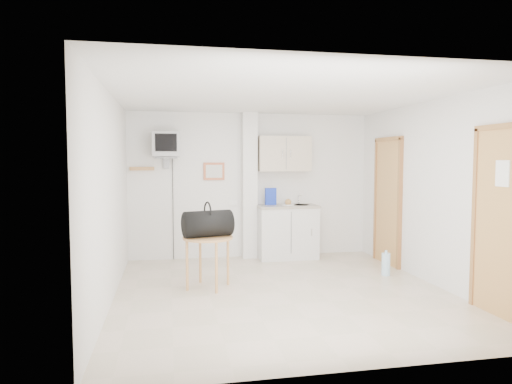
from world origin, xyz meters
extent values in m
plane|color=beige|center=(0.00, 0.00, 0.00)|extent=(4.50, 4.50, 0.00)
cube|color=white|center=(0.00, 2.25, 1.25)|extent=(4.20, 0.04, 2.50)
cube|color=white|center=(0.00, -2.25, 1.25)|extent=(4.20, 0.04, 2.50)
cube|color=white|center=(-2.10, 0.00, 1.25)|extent=(0.04, 4.50, 2.50)
cube|color=white|center=(2.10, 0.00, 1.25)|extent=(0.04, 4.50, 2.50)
cube|color=white|center=(0.00, 0.00, 2.50)|extent=(4.20, 4.50, 0.04)
cube|color=white|center=(-0.05, 2.14, 1.25)|extent=(0.25, 0.22, 2.50)
cube|color=#C2633D|center=(-0.65, 2.23, 1.50)|extent=(0.36, 0.03, 0.30)
cube|color=silver|center=(-0.65, 2.22, 1.50)|extent=(0.28, 0.01, 0.22)
cube|color=tan|center=(-1.85, 2.22, 1.55)|extent=(0.40, 0.05, 0.06)
cube|color=white|center=(-0.32, 2.24, 0.95)|extent=(0.15, 0.02, 0.08)
cylinder|color=tan|center=(-2.00, 2.16, 1.54)|extent=(0.02, 0.08, 0.02)
cylinder|color=tan|center=(-1.85, 2.16, 1.54)|extent=(0.02, 0.08, 0.02)
cylinder|color=tan|center=(-1.70, 2.16, 1.54)|extent=(0.02, 0.08, 0.02)
cube|color=#985C35|center=(2.08, 1.25, 1.00)|extent=(0.04, 0.75, 2.00)
cube|color=brown|center=(2.07, 1.25, 1.00)|extent=(0.06, 0.87, 2.06)
cube|color=#985C35|center=(2.08, -1.35, 1.01)|extent=(0.04, 0.82, 2.02)
cube|color=brown|center=(2.07, -1.35, 1.01)|extent=(0.06, 0.94, 2.08)
cube|color=white|center=(2.05, -1.35, 1.55)|extent=(0.01, 0.20, 0.28)
cube|color=silver|center=(0.58, 1.98, 0.44)|extent=(1.00, 0.55, 0.88)
cube|color=#AA9F91|center=(0.58, 1.98, 0.90)|extent=(1.03, 0.58, 0.04)
cylinder|color=#B7B7BA|center=(0.83, 1.98, 0.90)|extent=(0.30, 0.30, 0.05)
cylinder|color=#B7B7BA|center=(0.83, 2.12, 1.00)|extent=(0.02, 0.02, 0.16)
cylinder|color=#B7B7BA|center=(0.83, 2.06, 1.07)|extent=(0.02, 0.13, 0.02)
cube|color=beige|center=(0.55, 2.09, 1.80)|extent=(0.90, 0.32, 0.60)
cube|color=#1731B9|center=(0.31, 2.08, 1.06)|extent=(0.19, 0.07, 0.29)
cylinder|color=white|center=(0.59, 1.94, 0.93)|extent=(0.22, 0.22, 0.01)
sphere|color=tan|center=(0.59, 1.94, 0.97)|extent=(0.11, 0.11, 0.11)
cube|color=slate|center=(-1.45, 2.09, 1.73)|extent=(0.36, 0.32, 0.02)
cube|color=slate|center=(-1.45, 2.22, 1.65)|extent=(0.10, 0.06, 0.20)
cube|color=#A2A1A4|center=(-1.45, 2.02, 1.95)|extent=(0.44, 0.42, 0.40)
cube|color=black|center=(-1.45, 1.80, 1.97)|extent=(0.34, 0.02, 0.28)
cylinder|color=black|center=(-1.35, 2.23, 0.86)|extent=(0.01, 0.01, 1.73)
cylinder|color=tan|center=(-0.92, 0.38, 0.67)|extent=(0.66, 0.66, 0.03)
cylinder|color=tan|center=(-0.64, 0.46, 0.33)|extent=(0.04, 0.04, 0.66)
cylinder|color=tan|center=(-1.00, 0.66, 0.33)|extent=(0.04, 0.04, 0.66)
cylinder|color=tan|center=(-1.20, 0.30, 0.33)|extent=(0.04, 0.04, 0.66)
cylinder|color=tan|center=(-0.84, 0.10, 0.33)|extent=(0.04, 0.04, 0.66)
cylinder|color=black|center=(-0.92, 0.37, 0.86)|extent=(0.69, 0.49, 0.35)
torus|color=black|center=(-0.92, 0.37, 1.02)|extent=(0.09, 0.26, 0.26)
cylinder|color=#AED8F2|center=(1.70, 0.54, 0.16)|extent=(0.12, 0.12, 0.33)
cylinder|color=#AED8F2|center=(1.70, 0.54, 0.35)|extent=(0.04, 0.04, 0.04)
camera|label=1|loc=(-1.42, -5.58, 1.69)|focal=32.00mm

